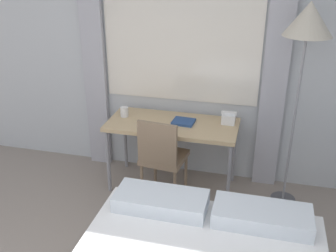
{
  "coord_description": "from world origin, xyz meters",
  "views": [
    {
      "loc": [
        0.83,
        -0.91,
        2.33
      ],
      "look_at": [
        0.06,
        2.15,
        0.88
      ],
      "focal_mm": 42.0,
      "sensor_mm": 36.0,
      "label": 1
    }
  ],
  "objects_px": {
    "desk": "(173,128)",
    "book": "(183,122)",
    "desk_chair": "(162,155)",
    "mug": "(124,112)",
    "standing_lamp": "(308,29)",
    "telephone": "(229,118)"
  },
  "relations": [
    {
      "from": "standing_lamp",
      "to": "book",
      "type": "xyz_separation_m",
      "value": [
        -1.04,
        0.03,
        -0.97
      ]
    },
    {
      "from": "desk_chair",
      "to": "telephone",
      "type": "relative_size",
      "value": 5.97
    },
    {
      "from": "desk_chair",
      "to": "telephone",
      "type": "distance_m",
      "value": 0.76
    },
    {
      "from": "mug",
      "to": "desk_chair",
      "type": "bearing_deg",
      "value": -33.57
    },
    {
      "from": "telephone",
      "to": "desk",
      "type": "bearing_deg",
      "value": -165.71
    },
    {
      "from": "standing_lamp",
      "to": "desk",
      "type": "bearing_deg",
      "value": 179.76
    },
    {
      "from": "telephone",
      "to": "book",
      "type": "xyz_separation_m",
      "value": [
        -0.43,
        -0.11,
        -0.04
      ]
    },
    {
      "from": "book",
      "to": "desk_chair",
      "type": "bearing_deg",
      "value": -114.66
    },
    {
      "from": "desk_chair",
      "to": "book",
      "type": "distance_m",
      "value": 0.41
    },
    {
      "from": "desk",
      "to": "telephone",
      "type": "xyz_separation_m",
      "value": [
        0.54,
        0.14,
        0.11
      ]
    },
    {
      "from": "desk_chair",
      "to": "mug",
      "type": "height_order",
      "value": "desk_chair"
    },
    {
      "from": "telephone",
      "to": "standing_lamp",
      "type": "bearing_deg",
      "value": -13.17
    },
    {
      "from": "desk",
      "to": "telephone",
      "type": "bearing_deg",
      "value": 14.29
    },
    {
      "from": "desk",
      "to": "book",
      "type": "distance_m",
      "value": 0.13
    },
    {
      "from": "desk_chair",
      "to": "mug",
      "type": "xyz_separation_m",
      "value": [
        -0.48,
        0.32,
        0.27
      ]
    },
    {
      "from": "desk_chair",
      "to": "standing_lamp",
      "type": "xyz_separation_m",
      "value": [
        1.18,
        0.28,
        1.2
      ]
    },
    {
      "from": "standing_lamp",
      "to": "book",
      "type": "relative_size",
      "value": 8.63
    },
    {
      "from": "desk",
      "to": "mug",
      "type": "relative_size",
      "value": 12.59
    },
    {
      "from": "desk_chair",
      "to": "book",
      "type": "relative_size",
      "value": 3.99
    },
    {
      "from": "book",
      "to": "mug",
      "type": "height_order",
      "value": "mug"
    },
    {
      "from": "desk_chair",
      "to": "telephone",
      "type": "bearing_deg",
      "value": 42.28
    },
    {
      "from": "standing_lamp",
      "to": "telephone",
      "type": "bearing_deg",
      "value": 166.83
    }
  ]
}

